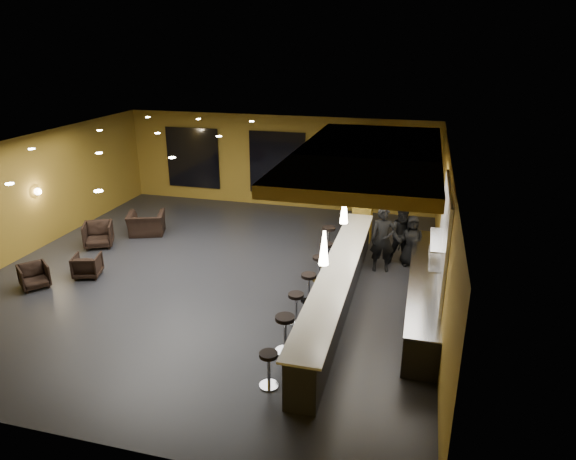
% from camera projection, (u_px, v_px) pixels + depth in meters
% --- Properties ---
extents(floor, '(12.00, 13.00, 0.10)m').
position_uv_depth(floor, '(215.00, 275.00, 14.37)').
color(floor, black).
rests_on(floor, ground).
extents(ceiling, '(12.00, 13.00, 0.10)m').
position_uv_depth(ceiling, '(208.00, 147.00, 13.11)').
color(ceiling, black).
extents(wall_back, '(12.00, 0.10, 3.50)m').
position_uv_depth(wall_back, '(278.00, 161.00, 19.67)').
color(wall_back, olive).
rests_on(wall_back, floor).
extents(wall_front, '(12.00, 0.10, 3.50)m').
position_uv_depth(wall_front, '(43.00, 347.00, 7.81)').
color(wall_front, olive).
rests_on(wall_front, floor).
extents(wall_left, '(0.10, 13.00, 3.50)m').
position_uv_depth(wall_left, '(21.00, 197.00, 15.19)').
color(wall_left, olive).
rests_on(wall_left, floor).
extents(wall_right, '(0.10, 13.00, 3.50)m').
position_uv_depth(wall_right, '(446.00, 235.00, 12.29)').
color(wall_right, olive).
rests_on(wall_right, floor).
extents(wood_soffit, '(3.60, 8.00, 0.28)m').
position_uv_depth(wood_soffit, '(368.00, 155.00, 13.12)').
color(wood_soffit, '#BC8F37').
rests_on(wood_soffit, ceiling).
extents(window_left, '(2.20, 0.06, 2.40)m').
position_uv_depth(window_left, '(193.00, 158.00, 20.43)').
color(window_left, black).
rests_on(window_left, wall_back).
extents(window_center, '(2.20, 0.06, 2.40)m').
position_uv_depth(window_center, '(277.00, 163.00, 19.59)').
color(window_center, black).
rests_on(window_center, wall_back).
extents(window_right, '(2.20, 0.06, 2.40)m').
position_uv_depth(window_right, '(355.00, 168.00, 18.87)').
color(window_right, black).
rests_on(window_right, wall_back).
extents(tile_backsplash, '(0.06, 3.20, 2.40)m').
position_uv_depth(tile_backsplash, '(444.00, 239.00, 11.32)').
color(tile_backsplash, white).
rests_on(tile_backsplash, wall_right).
extents(bar_counter, '(0.60, 8.00, 1.00)m').
position_uv_depth(bar_counter, '(338.00, 288.00, 12.40)').
color(bar_counter, black).
rests_on(bar_counter, floor).
extents(bar_top, '(0.78, 8.10, 0.05)m').
position_uv_depth(bar_top, '(339.00, 268.00, 12.21)').
color(bar_top, white).
rests_on(bar_top, bar_counter).
extents(prep_counter, '(0.70, 6.00, 0.86)m').
position_uv_depth(prep_counter, '(423.00, 291.00, 12.39)').
color(prep_counter, black).
rests_on(prep_counter, floor).
extents(prep_top, '(0.72, 6.00, 0.03)m').
position_uv_depth(prep_top, '(425.00, 274.00, 12.24)').
color(prep_top, silver).
rests_on(prep_top, prep_counter).
extents(wall_shelf_lower, '(0.30, 1.50, 0.03)m').
position_uv_depth(wall_shelf_lower, '(435.00, 259.00, 11.31)').
color(wall_shelf_lower, silver).
rests_on(wall_shelf_lower, wall_right).
extents(wall_shelf_upper, '(0.30, 1.50, 0.03)m').
position_uv_depth(wall_shelf_upper, '(438.00, 240.00, 11.15)').
color(wall_shelf_upper, silver).
rests_on(wall_shelf_upper, wall_right).
extents(column, '(0.60, 0.60, 3.50)m').
position_uv_depth(column, '(364.00, 188.00, 16.13)').
color(column, '#A37F24').
rests_on(column, floor).
extents(wall_sconce, '(0.22, 0.22, 0.22)m').
position_uv_depth(wall_sconce, '(38.00, 191.00, 15.59)').
color(wall_sconce, '#FFE5B2').
rests_on(wall_sconce, wall_left).
extents(pendant_0, '(0.20, 0.20, 0.70)m').
position_uv_depth(pendant_0, '(324.00, 248.00, 9.94)').
color(pendant_0, white).
rests_on(pendant_0, wood_soffit).
extents(pendant_1, '(0.20, 0.20, 0.70)m').
position_uv_depth(pendant_1, '(344.00, 209.00, 12.20)').
color(pendant_1, white).
rests_on(pendant_1, wood_soffit).
extents(pendant_2, '(0.20, 0.20, 0.70)m').
position_uv_depth(pendant_2, '(358.00, 182.00, 14.47)').
color(pendant_2, white).
rests_on(pendant_2, wood_soffit).
extents(staff_a, '(0.75, 0.56, 1.86)m').
position_uv_depth(staff_a, '(383.00, 240.00, 14.21)').
color(staff_a, black).
rests_on(staff_a, floor).
extents(staff_b, '(0.97, 0.81, 1.78)m').
position_uv_depth(staff_b, '(403.00, 236.00, 14.60)').
color(staff_b, black).
rests_on(staff_b, floor).
extents(staff_c, '(0.79, 0.57, 1.49)m').
position_uv_depth(staff_c, '(411.00, 241.00, 14.63)').
color(staff_c, black).
rests_on(staff_c, floor).
extents(armchair_a, '(0.97, 0.97, 0.64)m').
position_uv_depth(armchair_a, '(34.00, 276.00, 13.44)').
color(armchair_a, black).
rests_on(armchair_a, floor).
extents(armchair_b, '(0.87, 0.88, 0.64)m').
position_uv_depth(armchair_b, '(87.00, 265.00, 14.06)').
color(armchair_b, black).
rests_on(armchair_b, floor).
extents(armchair_c, '(1.14, 1.15, 0.78)m').
position_uv_depth(armchair_c, '(98.00, 235.00, 16.07)').
color(armchair_c, black).
rests_on(armchair_c, floor).
extents(armchair_d, '(1.44, 1.35, 0.75)m').
position_uv_depth(armchair_d, '(146.00, 224.00, 17.08)').
color(armchair_d, black).
rests_on(armchair_d, floor).
extents(bar_stool_0, '(0.37, 0.37, 0.73)m').
position_uv_depth(bar_stool_0, '(269.00, 365.00, 9.53)').
color(bar_stool_0, silver).
rests_on(bar_stool_0, floor).
extents(bar_stool_1, '(0.43, 0.43, 0.84)m').
position_uv_depth(bar_stool_1, '(285.00, 329.00, 10.56)').
color(bar_stool_1, silver).
rests_on(bar_stool_1, floor).
extents(bar_stool_2, '(0.38, 0.38, 0.75)m').
position_uv_depth(bar_stool_2, '(296.00, 304.00, 11.68)').
color(bar_stool_2, silver).
rests_on(bar_stool_2, floor).
extents(bar_stool_3, '(0.39, 0.39, 0.77)m').
position_uv_depth(bar_stool_3, '(309.00, 284.00, 12.60)').
color(bar_stool_3, silver).
rests_on(bar_stool_3, floor).
extents(bar_stool_4, '(0.36, 0.36, 0.72)m').
position_uv_depth(bar_stool_4, '(319.00, 265.00, 13.73)').
color(bar_stool_4, silver).
rests_on(bar_stool_4, floor).
extents(bar_stool_5, '(0.37, 0.37, 0.74)m').
position_uv_depth(bar_stool_5, '(326.00, 252.00, 14.55)').
color(bar_stool_5, silver).
rests_on(bar_stool_5, floor).
extents(bar_stool_6, '(0.42, 0.42, 0.84)m').
position_uv_depth(bar_stool_6, '(329.00, 236.00, 15.56)').
color(bar_stool_6, silver).
rests_on(bar_stool_6, floor).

